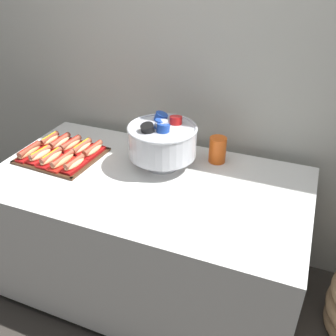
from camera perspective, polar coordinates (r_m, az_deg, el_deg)
The scene contains 16 objects.
ground_plane at distance 2.35m, azimuth -2.69°, elevation -17.12°, with size 10.00×10.00×0.00m, color #38332D.
back_wall at distance 2.13m, azimuth 2.85°, elevation 18.73°, with size 6.00×0.10×2.60m, color beige.
buffet_table at distance 2.08m, azimuth -2.95°, elevation -9.89°, with size 1.59×0.87×0.75m.
serving_tray at distance 2.14m, azimuth -15.88°, elevation 1.78°, with size 0.42×0.38×0.01m.
hot_dog_0 at distance 2.17m, azimuth -20.43°, elevation 2.35°, with size 0.06×0.18×0.06m.
hot_dog_1 at distance 2.12m, azimuth -18.95°, elevation 1.89°, with size 0.08×0.16×0.06m.
hot_dog_2 at distance 2.07m, azimuth -17.41°, elevation 1.49°, with size 0.07×0.18×0.06m.
hot_dog_3 at distance 2.03m, azimuth -15.81°, elevation 1.07°, with size 0.08×0.19×0.06m.
hot_dog_4 at distance 1.98m, azimuth -14.12°, elevation 0.61°, with size 0.08×0.16×0.06m.
hot_dog_5 at distance 2.27m, azimuth -17.63°, elevation 4.10°, with size 0.07×0.16×0.06m.
hot_dog_6 at distance 2.22m, azimuth -16.17°, elevation 3.80°, with size 0.07×0.18×0.06m.
hot_dog_7 at distance 2.18m, azimuth -14.65°, elevation 3.46°, with size 0.08×0.18×0.06m.
hot_dog_8 at distance 2.14m, azimuth -13.06°, elevation 3.05°, with size 0.08×0.18×0.06m.
hot_dog_9 at distance 2.09m, azimuth -11.42°, elevation 2.70°, with size 0.07×0.17×0.06m.
punch_bowl at distance 1.90m, azimuth -0.88°, elevation 4.37°, with size 0.36×0.36×0.27m.
cup_stack at distance 2.00m, azimuth 7.59°, elevation 2.78°, with size 0.09×0.09×0.14m.
Camera 1 is at (0.68, -1.42, 1.75)m, focal length 39.84 mm.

